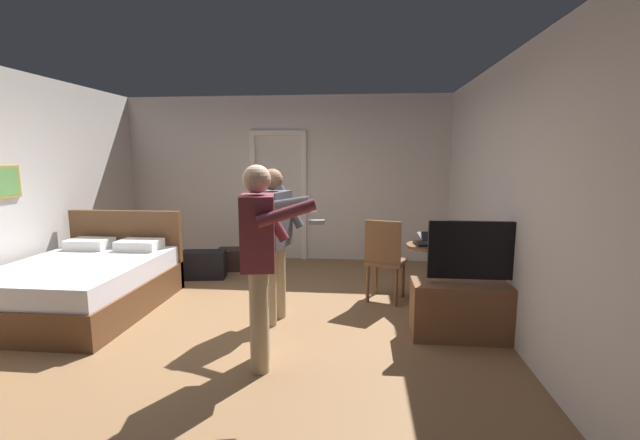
% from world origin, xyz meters
% --- Properties ---
extents(ground_plane, '(6.20, 6.20, 0.00)m').
position_xyz_m(ground_plane, '(0.00, 0.00, 0.00)').
color(ground_plane, olive).
extents(wall_back, '(5.55, 0.12, 2.69)m').
position_xyz_m(wall_back, '(0.00, 2.88, 1.34)').
color(wall_back, silver).
rests_on(wall_back, ground_plane).
extents(wall_right, '(0.12, 5.88, 2.69)m').
position_xyz_m(wall_right, '(2.72, 0.00, 1.34)').
color(wall_right, silver).
rests_on(wall_right, ground_plane).
extents(doorway_frame, '(0.93, 0.08, 2.13)m').
position_xyz_m(doorway_frame, '(-0.11, 2.80, 1.22)').
color(doorway_frame, white).
rests_on(doorway_frame, ground_plane).
extents(bed, '(1.49, 1.93, 1.02)m').
position_xyz_m(bed, '(-1.80, 0.20, 0.30)').
color(bed, brown).
rests_on(bed, ground_plane).
extents(tv_flatscreen, '(1.20, 0.40, 1.13)m').
position_xyz_m(tv_flatscreen, '(2.36, -0.16, 0.33)').
color(tv_flatscreen, brown).
rests_on(tv_flatscreen, ground_plane).
extents(side_table, '(0.58, 0.58, 0.70)m').
position_xyz_m(side_table, '(2.08, 0.81, 0.47)').
color(side_table, brown).
rests_on(side_table, ground_plane).
extents(laptop, '(0.37, 0.38, 0.16)m').
position_xyz_m(laptop, '(2.06, 0.76, 0.75)').
color(laptop, black).
rests_on(laptop, side_table).
extents(bottle_on_table, '(0.06, 0.06, 0.23)m').
position_xyz_m(bottle_on_table, '(2.22, 0.73, 0.80)').
color(bottle_on_table, '#23431E').
rests_on(bottle_on_table, side_table).
extents(wooden_chair, '(0.53, 0.53, 0.99)m').
position_xyz_m(wooden_chair, '(1.54, 0.78, 0.54)').
color(wooden_chair, brown).
rests_on(wooden_chair, ground_plane).
extents(person_blue_shirt, '(0.71, 0.57, 1.66)m').
position_xyz_m(person_blue_shirt, '(0.46, -0.87, 0.95)').
color(person_blue_shirt, tan).
rests_on(person_blue_shirt, ground_plane).
extents(person_striped_shirt, '(0.66, 0.68, 1.60)m').
position_xyz_m(person_striped_shirt, '(0.38, 0.07, 0.92)').
color(person_striped_shirt, tan).
rests_on(person_striped_shirt, ground_plane).
extents(suitcase_dark, '(0.64, 0.38, 0.39)m').
position_xyz_m(suitcase_dark, '(-0.95, 1.52, 0.20)').
color(suitcase_dark, black).
rests_on(suitcase_dark, ground_plane).
extents(suitcase_small, '(0.63, 0.44, 0.32)m').
position_xyz_m(suitcase_small, '(-0.62, 2.04, 0.16)').
color(suitcase_small, black).
rests_on(suitcase_small, ground_plane).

